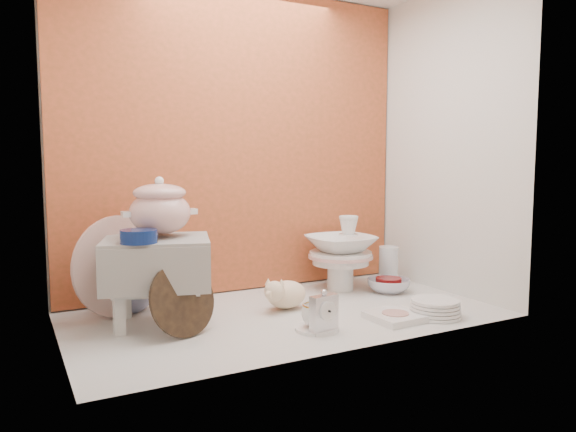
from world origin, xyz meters
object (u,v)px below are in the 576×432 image
at_px(floral_platter, 119,266).
at_px(plush_pig, 287,294).
at_px(crystal_bowl, 389,285).
at_px(blue_white_vase, 128,283).
at_px(gold_rim_teacup, 317,315).
at_px(porcelain_tower, 341,253).
at_px(step_stool, 158,281).
at_px(soup_tureen, 160,207).
at_px(dinner_plate_stack, 435,308).
at_px(mantel_clock, 324,312).

xyz_separation_m(floral_platter, plush_pig, (0.67, -0.24, -0.15)).
relative_size(floral_platter, crystal_bowl, 2.00).
relative_size(blue_white_vase, plush_pig, 1.07).
distance_m(gold_rim_teacup, porcelain_tower, 0.69).
bearing_deg(floral_platter, step_stool, -59.52).
bearing_deg(crystal_bowl, plush_pig, -176.28).
bearing_deg(step_stool, plush_pig, 11.92).
bearing_deg(porcelain_tower, gold_rim_teacup, -130.95).
relative_size(step_stool, soup_tureen, 1.44).
height_order(soup_tureen, porcelain_tower, soup_tureen).
bearing_deg(blue_white_vase, crystal_bowl, -12.31).
relative_size(step_stool, floral_platter, 0.95).
distance_m(step_stool, floral_platter, 0.22).
distance_m(blue_white_vase, dinner_plate_stack, 1.33).
xyz_separation_m(mantel_clock, gold_rim_teacup, (-0.00, 0.04, -0.02)).
bearing_deg(dinner_plate_stack, porcelain_tower, 98.41).
distance_m(dinner_plate_stack, crystal_bowl, 0.44).
relative_size(soup_tureen, floral_platter, 0.66).
bearing_deg(floral_platter, gold_rim_teacup, -41.22).
distance_m(blue_white_vase, mantel_clock, 0.89).
bearing_deg(step_stool, crystal_bowl, 16.41).
distance_m(floral_platter, mantel_clock, 0.89).
height_order(step_stool, crystal_bowl, step_stool).
distance_m(crystal_bowl, porcelain_tower, 0.29).
bearing_deg(plush_pig, dinner_plate_stack, -41.12).
bearing_deg(mantel_clock, crystal_bowl, 23.17).
bearing_deg(soup_tureen, crystal_bowl, -1.89).
bearing_deg(mantel_clock, step_stool, 132.69).
bearing_deg(blue_white_vase, mantel_clock, -48.34).
relative_size(blue_white_vase, crystal_bowl, 1.16).
bearing_deg(plush_pig, porcelain_tower, 22.57).
height_order(blue_white_vase, gold_rim_teacup, blue_white_vase).
bearing_deg(step_stool, mantel_clock, -21.02).
height_order(blue_white_vase, crystal_bowl, blue_white_vase).
xyz_separation_m(floral_platter, blue_white_vase, (0.05, 0.07, -0.09)).
relative_size(blue_white_vase, mantel_clock, 1.47).
xyz_separation_m(blue_white_vase, crystal_bowl, (1.22, -0.27, -0.09)).
bearing_deg(porcelain_tower, soup_tureen, -172.75).
height_order(soup_tureen, mantel_clock, soup_tureen).
bearing_deg(floral_platter, dinner_plate_stack, -28.40).
bearing_deg(mantel_clock, dinner_plate_stack, -12.87).
height_order(soup_tureen, blue_white_vase, soup_tureen).
height_order(soup_tureen, gold_rim_teacup, soup_tureen).
bearing_deg(dinner_plate_stack, mantel_clock, 176.54).
bearing_deg(mantel_clock, gold_rim_teacup, 85.40).
bearing_deg(mantel_clock, floral_platter, 127.38).
bearing_deg(porcelain_tower, step_stool, -171.31).
distance_m(soup_tureen, porcelain_tower, 1.00).
bearing_deg(gold_rim_teacup, mantel_clock, -85.20).
height_order(floral_platter, plush_pig, floral_platter).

